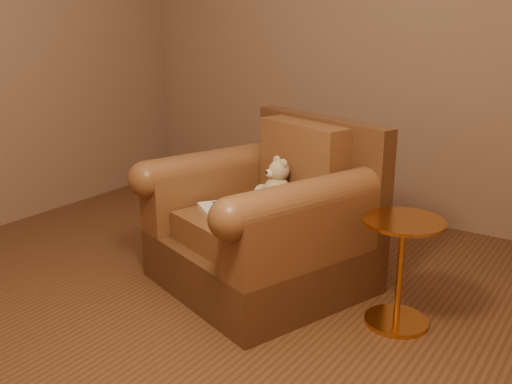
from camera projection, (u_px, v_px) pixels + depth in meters
The scene contains 5 objects.
floor at pixel (192, 314), 2.91m from camera, with size 4.00×4.00×0.00m, color brown.
armchair at pixel (268, 223), 3.17m from camera, with size 1.27×1.24×0.91m.
teddy_bear at pixel (275, 187), 3.19m from camera, with size 0.21×0.23×0.28m.
guidebook at pixel (229, 213), 3.03m from camera, with size 0.47×0.43×0.03m.
side_table at pixel (400, 269), 2.74m from camera, with size 0.39×0.39×0.55m.
Camera 1 is at (1.73, -1.96, 1.45)m, focal length 40.00 mm.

